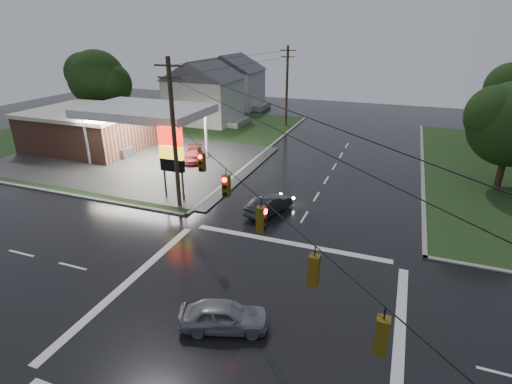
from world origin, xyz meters
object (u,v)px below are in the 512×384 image
(utility_pole_nw, at_px, (174,134))
(car_pump, at_px, (193,156))
(house_far, at_px, (232,80))
(car_crossing, at_px, (224,316))
(tree_nw_behind, at_px, (98,79))
(gas_station, at_px, (98,127))
(car_north, at_px, (269,204))
(house_near, at_px, (204,91))
(utility_pole_n, at_px, (287,85))
(pylon_sign, at_px, (171,151))

(utility_pole_nw, height_order, car_pump, utility_pole_nw)
(house_far, height_order, car_crossing, house_far)
(tree_nw_behind, distance_m, car_pump, 23.29)
(gas_station, distance_m, car_north, 24.78)
(car_north, relative_size, car_crossing, 1.02)
(house_near, height_order, house_far, same)
(house_far, bearing_deg, utility_pole_n, -38.77)
(car_pump, bearing_deg, house_near, 91.31)
(house_near, distance_m, car_pump, 18.40)
(pylon_sign, bearing_deg, utility_pole_n, 87.92)
(tree_nw_behind, distance_m, car_north, 37.06)
(utility_pole_nw, bearing_deg, tree_nw_behind, 139.90)
(utility_pole_nw, xyz_separation_m, house_far, (-12.45, 38.50, -1.32))
(tree_nw_behind, xyz_separation_m, car_crossing, (33.23, -31.52, -5.49))
(gas_station, height_order, car_crossing, gas_station)
(utility_pole_nw, xyz_separation_m, house_near, (-11.45, 26.50, -1.32))
(tree_nw_behind, height_order, car_north, tree_nw_behind)
(gas_station, bearing_deg, house_far, 82.50)
(car_crossing, bearing_deg, house_near, 9.99)
(car_north, height_order, car_pump, car_north)
(tree_nw_behind, bearing_deg, car_north, -31.66)
(gas_station, distance_m, car_crossing, 32.89)
(utility_pole_n, distance_m, tree_nw_behind, 25.63)
(pylon_sign, xyz_separation_m, utility_pole_n, (1.00, 27.50, 1.46))
(utility_pole_n, distance_m, car_pump, 19.64)
(gas_station, bearing_deg, utility_pole_nw, -32.23)
(pylon_sign, height_order, car_crossing, pylon_sign)
(utility_pole_nw, bearing_deg, pylon_sign, 135.00)
(pylon_sign, height_order, house_near, house_near)
(house_near, xyz_separation_m, car_crossing, (20.34, -37.53, -3.71))
(tree_nw_behind, relative_size, car_pump, 2.27)
(house_far, relative_size, car_pump, 2.51)
(gas_station, distance_m, house_far, 28.61)
(utility_pole_nw, distance_m, car_crossing, 15.03)
(pylon_sign, height_order, tree_nw_behind, tree_nw_behind)
(utility_pole_n, bearing_deg, house_near, -170.09)
(house_far, height_order, tree_nw_behind, tree_nw_behind)
(house_near, xyz_separation_m, car_north, (18.31, -25.25, -3.72))
(utility_pole_n, xyz_separation_m, car_crossing, (8.88, -39.53, -4.77))
(pylon_sign, distance_m, car_north, 8.53)
(gas_station, relative_size, tree_nw_behind, 2.62)
(tree_nw_behind, height_order, car_pump, tree_nw_behind)
(pylon_sign, relative_size, house_far, 0.54)
(pylon_sign, distance_m, car_pump, 10.14)
(gas_station, xyz_separation_m, house_far, (3.73, 28.30, 1.86))
(utility_pole_nw, distance_m, house_far, 40.48)
(utility_pole_n, xyz_separation_m, car_pump, (-4.32, -18.54, -4.83))
(house_far, bearing_deg, car_pump, -74.09)
(gas_station, height_order, tree_nw_behind, tree_nw_behind)
(utility_pole_nw, relative_size, house_near, 1.00)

